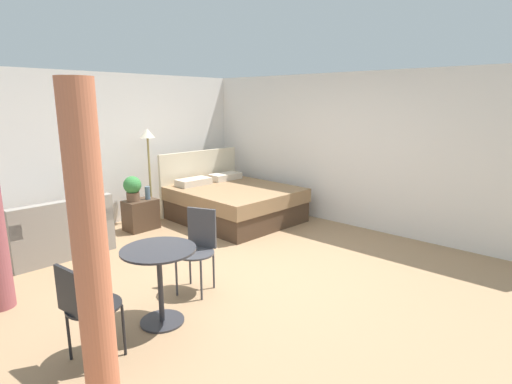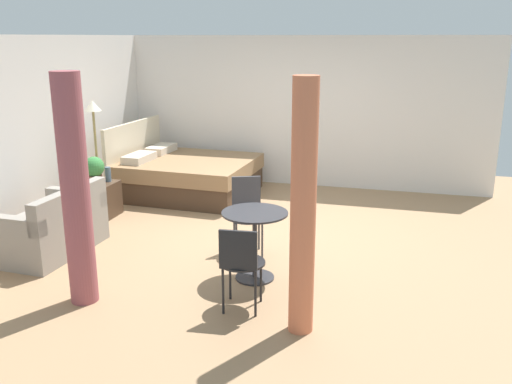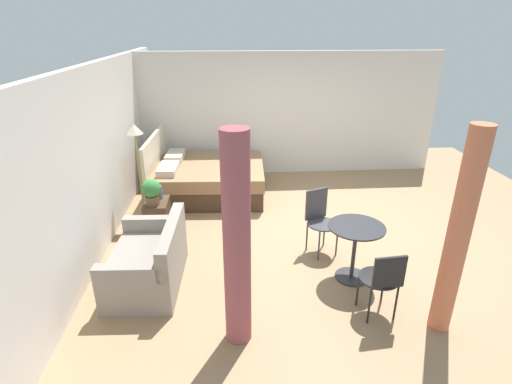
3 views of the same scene
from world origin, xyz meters
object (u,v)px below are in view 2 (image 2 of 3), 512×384
(nightstand, at_px, (103,200))
(cafe_chair_near_couch, at_px, (240,260))
(balcony_table, at_px, (255,232))
(cafe_chair_near_window, at_px, (247,208))
(couch, at_px, (51,229))
(vase, at_px, (108,174))
(bed, at_px, (186,175))
(potted_plant, at_px, (94,170))
(floor_lamp, at_px, (94,129))

(nightstand, relative_size, cafe_chair_near_couch, 0.61)
(cafe_chair_near_couch, bearing_deg, balcony_table, 5.42)
(balcony_table, height_order, cafe_chair_near_couch, cafe_chair_near_couch)
(balcony_table, distance_m, cafe_chair_near_window, 0.77)
(couch, relative_size, vase, 6.31)
(bed, bearing_deg, potted_plant, 154.36)
(vase, xyz_separation_m, floor_lamp, (0.28, 0.33, 0.59))
(floor_lamp, distance_m, cafe_chair_near_window, 2.97)
(couch, bearing_deg, bed, -11.64)
(floor_lamp, distance_m, cafe_chair_near_couch, 4.06)
(bed, xyz_separation_m, balcony_table, (-2.89, -1.97, 0.20))
(cafe_chair_near_window, bearing_deg, cafe_chair_near_couch, -166.14)
(floor_lamp, bearing_deg, bed, -43.71)
(vase, distance_m, floor_lamp, 0.73)
(bed, distance_m, cafe_chair_near_window, 2.76)
(couch, bearing_deg, cafe_chair_near_couch, -107.78)
(nightstand, height_order, vase, vase)
(bed, relative_size, nightstand, 4.11)
(couch, height_order, balcony_table, couch)
(bed, xyz_separation_m, couch, (-2.81, 0.58, -0.03))
(nightstand, bearing_deg, floor_lamp, 35.87)
(potted_plant, xyz_separation_m, cafe_chair_near_couch, (-2.13, -2.78, -0.20))
(nightstand, relative_size, cafe_chair_near_window, 0.56)
(nightstand, xyz_separation_m, potted_plant, (-0.10, 0.03, 0.47))
(bed, xyz_separation_m, cafe_chair_near_window, (-2.18, -1.68, 0.23))
(couch, height_order, nightstand, couch)
(cafe_chair_near_window, bearing_deg, bed, 37.58)
(nightstand, distance_m, vase, 0.38)
(bed, distance_m, cafe_chair_near_couch, 4.19)
(cafe_chair_near_couch, bearing_deg, couch, 72.22)
(bed, height_order, nightstand, bed)
(couch, height_order, floor_lamp, floor_lamp)
(bed, bearing_deg, nightstand, 153.89)
(vase, bearing_deg, bed, -26.56)
(couch, xyz_separation_m, potted_plant, (1.29, 0.15, 0.43))
(nightstand, xyz_separation_m, vase, (0.12, -0.05, 0.36))
(bed, height_order, cafe_chair_near_couch, bed)
(vase, bearing_deg, couch, -177.20)
(bed, bearing_deg, vase, 153.44)
(nightstand, height_order, balcony_table, balcony_table)
(floor_lamp, height_order, cafe_chair_near_window, floor_lamp)
(couch, distance_m, vase, 1.54)
(balcony_table, distance_m, cafe_chair_near_couch, 0.76)
(couch, distance_m, cafe_chair_near_couch, 2.76)
(vase, relative_size, balcony_table, 0.29)
(floor_lamp, bearing_deg, potted_plant, -153.00)
(vase, relative_size, floor_lamp, 0.13)
(nightstand, relative_size, potted_plant, 1.27)
(cafe_chair_near_window, height_order, cafe_chair_near_couch, cafe_chair_near_window)
(potted_plant, distance_m, cafe_chair_near_couch, 3.50)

